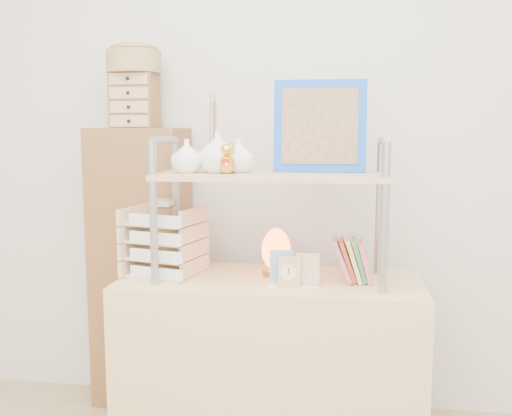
% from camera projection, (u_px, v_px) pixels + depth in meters
% --- Properties ---
extents(desk, '(1.20, 0.50, 0.75)m').
position_uv_depth(desk, '(270.00, 368.00, 2.33)').
color(desk, tan).
rests_on(desk, ground).
extents(cabinet, '(0.47, 0.28, 1.35)m').
position_uv_depth(cabinet, '(141.00, 269.00, 2.75)').
color(cabinet, brown).
rests_on(cabinet, ground).
extents(hutch, '(0.90, 0.34, 0.79)m').
position_uv_depth(hutch, '(261.00, 170.00, 2.25)').
color(hutch, '#8E949B').
rests_on(hutch, desk).
extents(letter_tray, '(0.30, 0.29, 0.31)m').
position_uv_depth(letter_tray, '(164.00, 245.00, 2.33)').
color(letter_tray, tan).
rests_on(letter_tray, desk).
extents(salt_lamp, '(0.13, 0.12, 0.19)m').
position_uv_depth(salt_lamp, '(276.00, 251.00, 2.33)').
color(salt_lamp, brown).
rests_on(salt_lamp, desk).
extents(desk_clock, '(0.09, 0.05, 0.12)m').
position_uv_depth(desk_clock, '(289.00, 272.00, 2.14)').
color(desk_clock, tan).
rests_on(desk_clock, desk).
extents(postcard_stand, '(0.19, 0.07, 0.14)m').
position_uv_depth(postcard_stand, '(294.00, 276.00, 2.17)').
color(postcard_stand, white).
rests_on(postcard_stand, desk).
extents(drawer_chest, '(0.20, 0.16, 0.25)m').
position_uv_depth(drawer_chest, '(135.00, 101.00, 2.63)').
color(drawer_chest, brown).
rests_on(drawer_chest, cabinet).
extents(woven_basket, '(0.25, 0.25, 0.10)m').
position_uv_depth(woven_basket, '(134.00, 62.00, 2.61)').
color(woven_basket, olive).
rests_on(woven_basket, drawer_chest).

